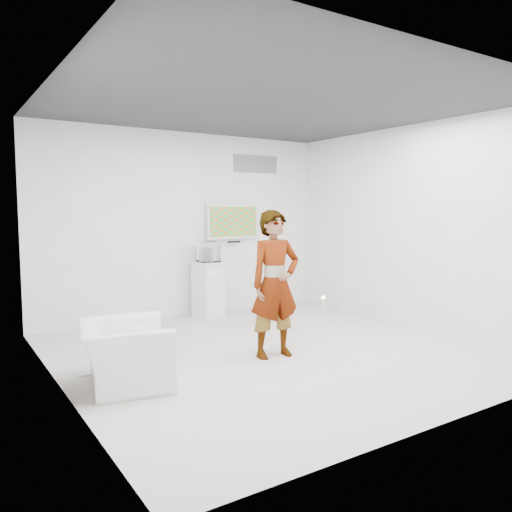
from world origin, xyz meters
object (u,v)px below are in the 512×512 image
(person, at_px, (275,284))
(floor_uplight, at_px, (323,304))
(tv, at_px, (233,221))
(pedestal, at_px, (208,289))
(armchair, at_px, (125,354))

(person, height_order, floor_uplight, person)
(tv, xyz_separation_m, person, (-0.96, -2.63, -0.67))
(floor_uplight, bearing_deg, tv, 141.46)
(tv, height_order, person, tv)
(person, distance_m, floor_uplight, 2.84)
(pedestal, bearing_deg, person, -98.27)
(person, relative_size, floor_uplight, 6.77)
(person, bearing_deg, floor_uplight, 42.20)
(tv, distance_m, pedestal, 1.28)
(armchair, relative_size, floor_uplight, 3.77)
(armchair, distance_m, pedestal, 3.22)
(floor_uplight, bearing_deg, person, -142.71)
(armchair, distance_m, floor_uplight, 4.34)
(armchair, height_order, floor_uplight, armchair)
(pedestal, bearing_deg, floor_uplight, -21.39)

